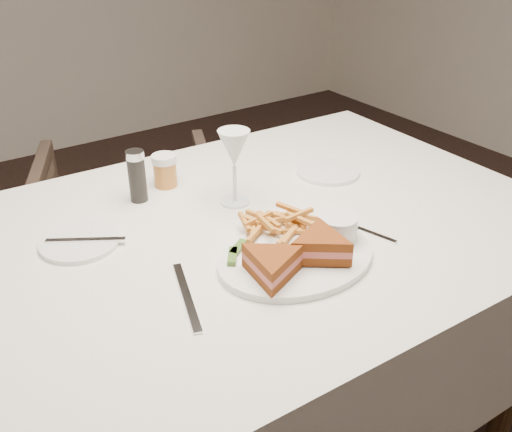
{
  "coord_description": "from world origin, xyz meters",
  "views": [
    {
      "loc": [
        -0.57,
        -0.91,
        1.37
      ],
      "look_at": [
        0.01,
        -0.08,
        0.8
      ],
      "focal_mm": 40.0,
      "sensor_mm": 36.0,
      "label": 1
    }
  ],
  "objects": [
    {
      "name": "table",
      "position": [
        0.01,
        -0.03,
        0.38
      ],
      "size": [
        1.41,
        0.97,
        0.75
      ],
      "primitive_type": "cube",
      "rotation": [
        0.0,
        0.0,
        -0.03
      ],
      "color": "silver",
      "rests_on": "ground"
    },
    {
      "name": "chair_far",
      "position": [
        0.07,
        0.83,
        0.32
      ],
      "size": [
        0.8,
        0.78,
        0.64
      ],
      "primitive_type": "imported",
      "rotation": [
        0.0,
        0.0,
        2.73
      ],
      "color": "#423228",
      "rests_on": "ground"
    },
    {
      "name": "table_setting",
      "position": [
        0.02,
        -0.09,
        0.79
      ],
      "size": [
        0.8,
        0.63,
        0.18
      ],
      "color": "white",
      "rests_on": "table"
    }
  ]
}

